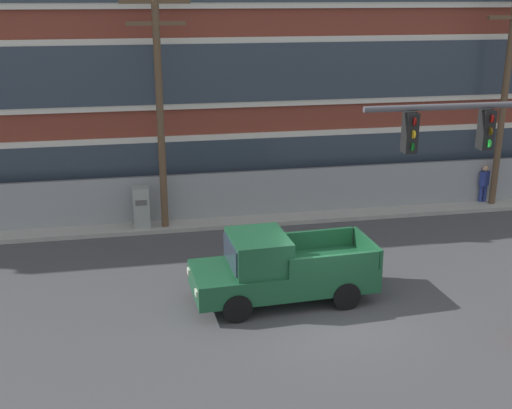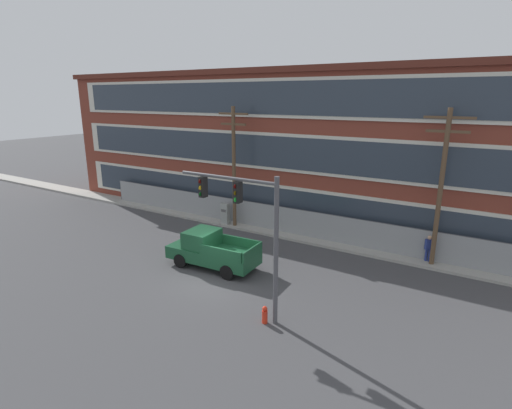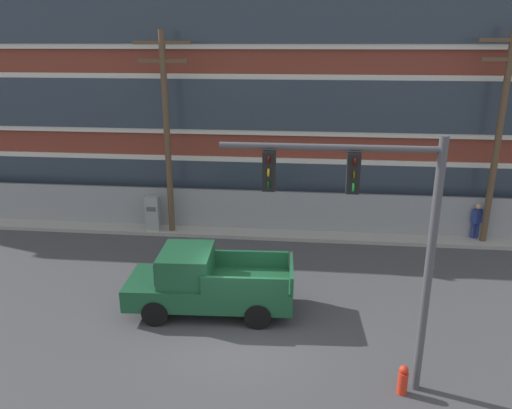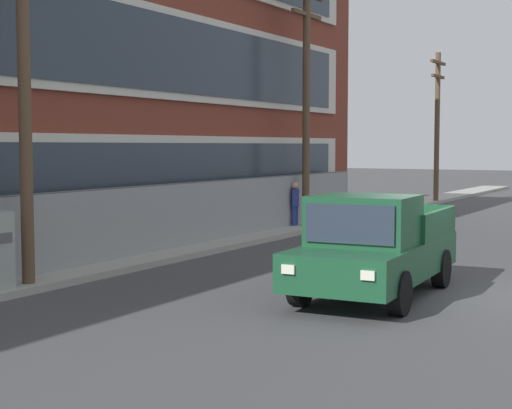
% 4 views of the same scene
% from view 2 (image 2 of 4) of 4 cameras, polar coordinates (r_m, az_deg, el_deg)
% --- Properties ---
extents(ground_plane, '(160.00, 160.00, 0.00)m').
position_cam_2_polar(ground_plane, '(21.43, -5.30, -10.51)').
color(ground_plane, '#424244').
extents(sidewalk_building_side, '(80.00, 1.76, 0.16)m').
position_cam_2_polar(sidewalk_building_side, '(27.60, 4.70, -4.29)').
color(sidewalk_building_side, '#9E9B93').
rests_on(sidewalk_building_side, ground).
extents(brick_mill_building, '(38.97, 8.72, 11.16)m').
position_cam_2_polar(brick_mill_building, '(32.27, 3.30, 8.66)').
color(brick_mill_building, brown).
rests_on(brick_mill_building, ground).
extents(chain_link_fence, '(31.11, 0.06, 1.95)m').
position_cam_2_polar(chain_link_fence, '(28.19, 1.86, -1.87)').
color(chain_link_fence, gray).
rests_on(chain_link_fence, ground).
extents(traffic_signal_mast, '(4.88, 0.43, 6.31)m').
position_cam_2_polar(traffic_signal_mast, '(16.44, -1.16, -1.94)').
color(traffic_signal_mast, '#4C4C51').
rests_on(traffic_signal_mast, ground).
extents(pickup_truck_dark_green, '(5.31, 2.35, 2.04)m').
position_cam_2_polar(pickup_truck_dark_green, '(22.53, -6.44, -6.54)').
color(pickup_truck_dark_green, '#194C2D').
rests_on(pickup_truck_dark_green, ground).
extents(utility_pole_near_corner, '(2.36, 0.26, 8.62)m').
position_cam_2_polar(utility_pole_near_corner, '(28.13, -3.18, 5.96)').
color(utility_pole_near_corner, brown).
rests_on(utility_pole_near_corner, ground).
extents(utility_pole_midblock, '(2.48, 0.26, 8.72)m').
position_cam_2_polar(utility_pole_midblock, '(23.46, 24.96, 2.86)').
color(utility_pole_midblock, brown).
rests_on(utility_pole_midblock, ground).
extents(electrical_cabinet, '(0.58, 0.44, 1.70)m').
position_cam_2_polar(electrical_cabinet, '(29.48, -4.41, -1.42)').
color(electrical_cabinet, '#939993').
rests_on(electrical_cabinet, ground).
extents(pedestrian_near_cabinet, '(0.47, 0.42, 1.69)m').
position_cam_2_polar(pedestrian_near_cabinet, '(24.78, 23.44, -5.67)').
color(pedestrian_near_cabinet, navy).
rests_on(pedestrian_near_cabinet, ground).
extents(fire_hydrant, '(0.24, 0.24, 0.78)m').
position_cam_2_polar(fire_hydrant, '(17.44, 1.26, -15.47)').
color(fire_hydrant, red).
rests_on(fire_hydrant, ground).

